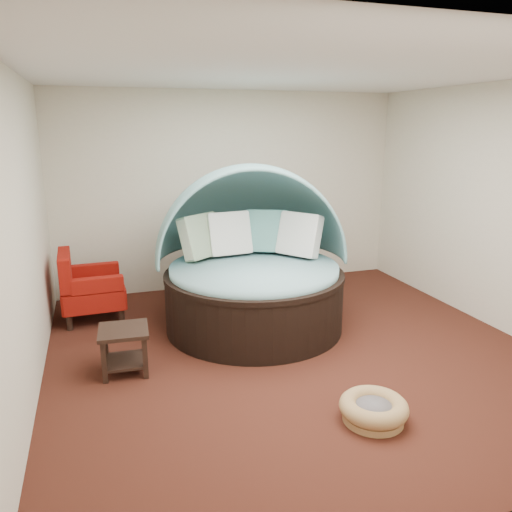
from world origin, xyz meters
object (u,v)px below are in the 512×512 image
object	(u,v)px
canopy_daybed	(253,252)
pet_basket	(374,409)
side_table	(124,344)
red_armchair	(88,288)

from	to	relation	value
canopy_daybed	pet_basket	xyz separation A→B (m)	(0.30, -2.28, -0.78)
pet_basket	side_table	size ratio (longest dim) A/B	1.42
red_armchair	canopy_daybed	bearing A→B (deg)	-23.79
canopy_daybed	red_armchair	xyz separation A→B (m)	(-1.87, 0.75, -0.48)
pet_basket	canopy_daybed	bearing A→B (deg)	97.46
pet_basket	side_table	world-z (taller)	side_table
pet_basket	side_table	xyz separation A→B (m)	(-1.85, 1.48, 0.19)
canopy_daybed	pet_basket	bearing A→B (deg)	-73.00
canopy_daybed	pet_basket	distance (m)	2.43
canopy_daybed	side_table	distance (m)	1.84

